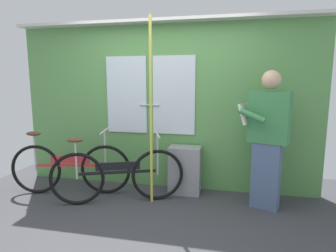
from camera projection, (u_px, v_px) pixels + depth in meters
name	position (u px, v px, depth m)	size (l,w,h in m)	color
ground_plane	(137.00, 230.00, 3.00)	(5.31, 4.20, 0.04)	#38383D
train_door_wall	(164.00, 103.00, 4.05)	(4.31, 0.28, 2.37)	#56934C
bicycle_near_door	(117.00, 175.00, 3.60)	(1.60, 0.71, 0.89)	black
bicycle_leaning_behind	(70.00, 168.00, 3.89)	(1.63, 0.51, 0.90)	black
passenger_reading_newspaper	(267.00, 137.00, 3.38)	(0.62, 0.56, 1.68)	slate
trash_bin_by_wall	(185.00, 170.00, 3.92)	(0.43, 0.28, 0.66)	gray
handrail_pole	(151.00, 113.00, 3.49)	(0.04, 0.04, 2.33)	#C6C14C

